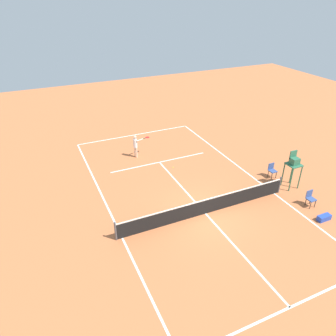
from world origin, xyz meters
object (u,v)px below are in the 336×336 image
umpire_chair (294,164)px  courtside_chair_near (310,198)px  equipment_bag (324,218)px  player_serving (136,144)px  tennis_ball (173,167)px  courtside_chair_mid (272,170)px

umpire_chair → courtside_chair_near: (0.39, 2.00, -1.07)m
equipment_bag → player_serving: bearing=-58.9°
tennis_ball → courtside_chair_mid: size_ratio=0.07×
player_serving → tennis_ball: player_serving is taller
umpire_chair → courtside_chair_near: bearing=78.9°
courtside_chair_near → courtside_chair_mid: size_ratio=1.00×
tennis_ball → equipment_bag: (-4.90, 8.42, 0.12)m
courtside_chair_near → equipment_bag: (0.26, 1.30, -0.38)m
equipment_bag → courtside_chair_mid: bearing=-95.1°
tennis_ball → equipment_bag: size_ratio=0.09×
equipment_bag → tennis_ball: bearing=-59.8°
courtside_chair_near → tennis_ball: bearing=-54.1°
umpire_chair → courtside_chair_mid: umpire_chair is taller
player_serving → tennis_ball: 3.25m
tennis_ball → courtside_chair_mid: courtside_chair_mid is taller
player_serving → courtside_chair_mid: (-7.05, 6.32, -0.47)m
tennis_ball → courtside_chair_near: (-5.16, 7.13, 0.50)m
courtside_chair_near → umpire_chair: bearing=-101.1°
courtside_chair_near → courtside_chair_mid: bearing=-92.7°
player_serving → umpire_chair: bearing=26.1°
player_serving → courtside_chair_near: (-6.89, 9.71, -0.47)m
umpire_chair → courtside_chair_mid: bearing=-80.4°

